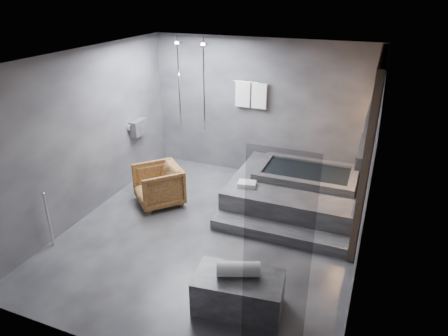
% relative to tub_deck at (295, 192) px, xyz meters
% --- Properties ---
extents(room, '(5.00, 5.04, 2.82)m').
position_rel_tub_deck_xyz_m(room, '(-0.65, -1.21, 1.48)').
color(room, '#2A2A2C').
rests_on(room, ground).
extents(tub_deck, '(2.20, 2.00, 0.50)m').
position_rel_tub_deck_xyz_m(tub_deck, '(0.00, 0.00, 0.00)').
color(tub_deck, '#2F2F31').
rests_on(tub_deck, ground).
extents(tub_step, '(2.20, 0.36, 0.18)m').
position_rel_tub_deck_xyz_m(tub_step, '(0.00, -1.18, -0.16)').
color(tub_step, '#2F2F31').
rests_on(tub_step, ground).
extents(concrete_bench, '(1.14, 0.71, 0.48)m').
position_rel_tub_deck_xyz_m(concrete_bench, '(-0.07, -2.85, -0.01)').
color(concrete_bench, '#2E2E30').
rests_on(concrete_bench, ground).
extents(driftwood_chair, '(1.12, 1.12, 0.73)m').
position_rel_tub_deck_xyz_m(driftwood_chair, '(-2.33, -0.89, 0.12)').
color(driftwood_chair, '#492A12').
rests_on(driftwood_chair, ground).
extents(rolled_towel, '(0.55, 0.36, 0.19)m').
position_rel_tub_deck_xyz_m(rolled_towel, '(-0.09, -2.82, 0.33)').
color(rolled_towel, white).
rests_on(rolled_towel, concrete_bench).
extents(deck_towel, '(0.34, 0.27, 0.08)m').
position_rel_tub_deck_xyz_m(deck_towel, '(-0.74, -0.57, 0.29)').
color(deck_towel, silver).
rests_on(deck_towel, tub_deck).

